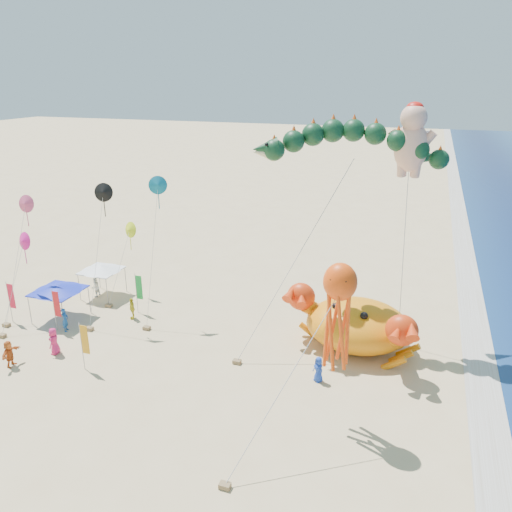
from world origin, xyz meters
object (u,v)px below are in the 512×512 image
Objects in this scene: cherub_kite at (412,138)px; canopy_white at (101,268)px; crab_inflatable at (357,324)px; canopy_blue at (58,288)px; dragon_kite at (352,149)px; octopus_kite at (338,309)px.

canopy_white is (-22.97, -1.26, -11.02)m from cherub_kite.
crab_inflatable reaches higher than canopy_blue.
dragon_kite is 22.06m from canopy_white.
octopus_kite is at bearing -13.26° from canopy_blue.
dragon_kite is 23.05m from canopy_blue.
cherub_kite is 26.60m from canopy_blue.
octopus_kite is at bearing -90.62° from crab_inflatable.
crab_inflatable is 20.93m from canopy_white.
crab_inflatable is at bearing 7.68° from canopy_blue.
crab_inflatable is 11.25m from dragon_kite.
cherub_kite is 1.77× the size of octopus_kite.
cherub_kite is 25.51m from canopy_white.
crab_inflatable is 2.91× the size of canopy_white.
canopy_white is (-20.77, 9.53, -4.06)m from octopus_kite.
octopus_kite is 2.52× the size of canopy_blue.
cherub_kite reaches higher than octopus_kite.
dragon_kite is 11.75m from octopus_kite.
octopus_kite is (-0.09, -7.91, 4.73)m from crab_inflatable.
canopy_white is (-19.49, -0.33, -10.33)m from dragon_kite.
dragon_kite is at bearing -164.89° from cherub_kite.
crab_inflatable is 0.59× the size of cherub_kite.
canopy_white is (-20.85, 1.62, 0.67)m from crab_inflatable.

